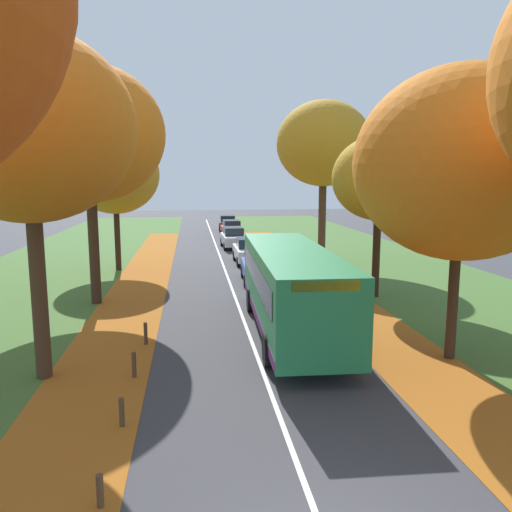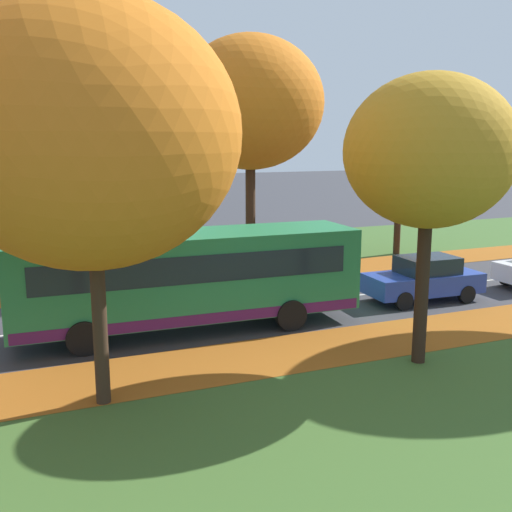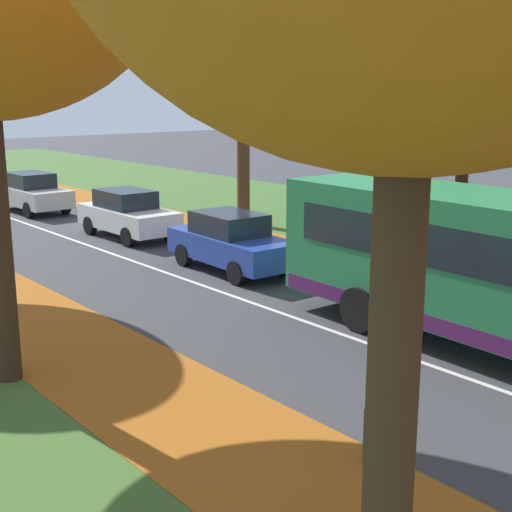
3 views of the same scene
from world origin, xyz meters
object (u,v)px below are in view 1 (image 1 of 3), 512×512
at_px(tree_right_near, 461,164).
at_px(car_black_trailing, 228,223).
at_px(tree_left_far, 115,174).
at_px(bollard_fifth, 146,334).
at_px(bollard_second, 100,491).
at_px(car_white_following, 249,251).
at_px(car_silver_third_in_line, 233,238).
at_px(car_red_fourth_in_line, 232,229).
at_px(tree_left_near, 28,127).
at_px(tree_left_mid, 88,134).
at_px(tree_right_mid, 379,179).
at_px(bollard_third, 122,412).
at_px(tree_right_far, 324,144).
at_px(car_blue_lead, 259,267).
at_px(bus, 291,285).
at_px(bollard_fourth, 134,365).

bearing_deg(tree_right_near, car_black_trailing, 96.18).
height_order(tree_right_near, car_black_trailing, tree_right_near).
height_order(tree_left_far, bollard_fifth, tree_left_far).
distance_m(bollard_second, car_white_following, 24.32).
distance_m(car_silver_third_in_line, car_red_fourth_in_line, 6.57).
bearing_deg(car_silver_third_in_line, tree_right_near, -79.75).
bearing_deg(tree_left_near, tree_left_far, 90.89).
height_order(tree_right_near, car_white_following, tree_right_near).
relative_size(tree_left_mid, tree_right_mid, 1.38).
xyz_separation_m(bollard_third, car_silver_third_in_line, (4.85, 28.14, 0.48)).
bearing_deg(car_red_fourth_in_line, bollard_second, -97.95).
bearing_deg(tree_right_near, bollard_fifth, 165.26).
relative_size(tree_left_far, tree_right_mid, 1.09).
distance_m(tree_right_far, car_red_fourth_in_line, 16.38).
relative_size(car_blue_lead, car_silver_third_in_line, 1.01).
relative_size(car_red_fourth_in_line, car_black_trailing, 1.00).
xyz_separation_m(tree_left_mid, tree_left_far, (-0.16, 8.06, -1.61)).
xyz_separation_m(bollard_fifth, bus, (5.03, 0.76, 1.33)).
bearing_deg(bollard_fifth, bollard_fourth, -91.51).
xyz_separation_m(tree_left_mid, car_white_following, (7.83, 9.53, -6.46)).
height_order(car_red_fourth_in_line, car_black_trailing, same).
xyz_separation_m(bollard_fourth, bus, (5.10, 3.53, 1.34)).
bearing_deg(car_black_trailing, bollard_second, -96.96).
height_order(tree_right_mid, car_blue_lead, tree_right_mid).
height_order(tree_right_near, bollard_second, tree_right_near).
relative_size(tree_right_near, car_black_trailing, 2.03).
bearing_deg(bollard_second, tree_left_far, 97.09).
relative_size(tree_right_far, bollard_fifth, 13.82).
relative_size(tree_right_mid, bollard_fourth, 10.09).
bearing_deg(bollard_fifth, tree_right_near, -14.74).
distance_m(bollard_third, car_black_trailing, 40.98).
bearing_deg(tree_right_near, car_blue_lead, 109.64).
height_order(tree_left_far, car_black_trailing, tree_left_far).
relative_size(bollard_third, bollard_fourth, 0.92).
distance_m(tree_left_mid, car_silver_third_in_line, 19.39).
distance_m(bollard_third, car_blue_lead, 15.90).
bearing_deg(bollard_fifth, car_white_following, 71.41).
xyz_separation_m(tree_left_mid, bollard_fourth, (2.56, -8.67, -6.90)).
distance_m(bollard_second, bollard_fifth, 8.31).
height_order(tree_right_far, car_black_trailing, tree_right_far).
distance_m(bollard_fifth, car_blue_lead, 10.78).
relative_size(bollard_second, car_blue_lead, 0.14).
relative_size(tree_left_near, bollard_fifth, 12.46).
height_order(tree_left_mid, bollard_third, tree_left_mid).
bearing_deg(car_black_trailing, car_silver_third_in_line, -92.12).
relative_size(tree_left_near, car_black_trailing, 2.17).
relative_size(tree_right_far, car_black_trailing, 2.40).
distance_m(tree_right_mid, bollard_third, 15.77).
height_order(tree_left_mid, car_blue_lead, tree_left_mid).
distance_m(bus, car_white_following, 14.70).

